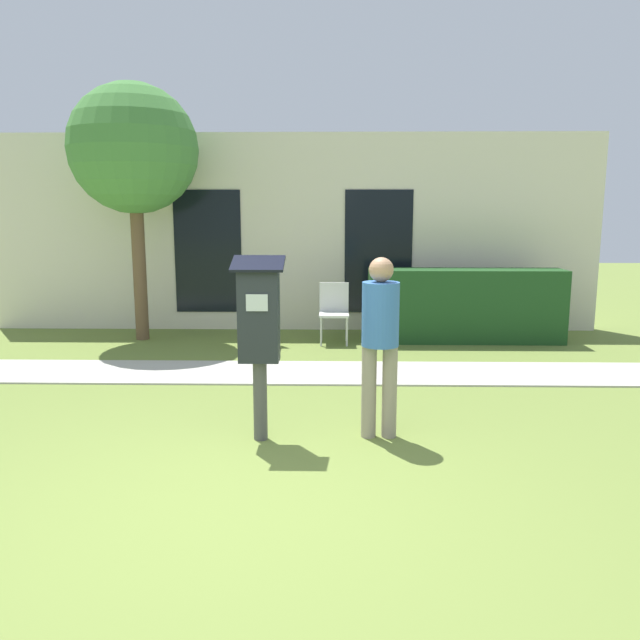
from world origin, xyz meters
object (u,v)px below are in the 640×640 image
outdoor_chair_middle (334,308)px  parking_meter (259,324)px  outdoor_chair_left (260,310)px  person_standing (380,333)px

outdoor_chair_middle → parking_meter: bearing=-113.0°
parking_meter → outdoor_chair_left: (-0.44, 3.83, -0.49)m
person_standing → outdoor_chair_left: size_ratio=1.76×
parking_meter → outdoor_chair_middle: bearing=81.1°
person_standing → parking_meter: bearing=-162.8°
parking_meter → person_standing: (1.03, 0.08, -0.09)m
outdoor_chair_left → parking_meter: bearing=-67.2°
person_standing → outdoor_chair_middle: size_ratio=1.76×
parking_meter → outdoor_chair_left: size_ratio=1.77×
parking_meter → outdoor_chair_middle: 4.16m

